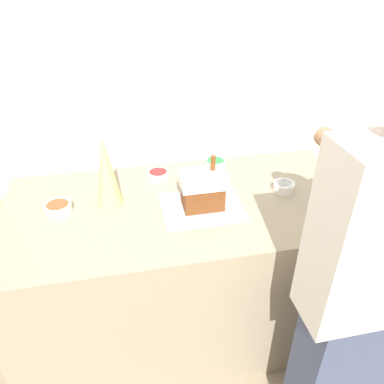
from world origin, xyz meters
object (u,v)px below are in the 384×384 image
at_px(gingerbread_house, 203,189).
at_px(candy_bowl_beside_tree, 215,163).
at_px(candy_bowl_center_rear, 324,183).
at_px(candy_bowl_near_tray_right, 58,208).
at_px(decorative_tree, 106,171).
at_px(person, 363,296).
at_px(candy_bowl_near_tray_left, 158,174).
at_px(baking_tray, 202,207).
at_px(candy_bowl_front_corner, 284,187).

distance_m(gingerbread_house, candy_bowl_beside_tree, 0.43).
relative_size(candy_bowl_beside_tree, candy_bowl_center_rear, 1.05).
relative_size(gingerbread_house, candy_bowl_near_tray_right, 2.01).
xyz_separation_m(gingerbread_house, decorative_tree, (-0.44, 0.13, 0.07)).
bearing_deg(candy_bowl_near_tray_right, decorative_tree, 6.72).
distance_m(decorative_tree, person, 1.19).
xyz_separation_m(candy_bowl_near_tray_left, candy_bowl_center_rear, (0.84, -0.28, 0.00)).
xyz_separation_m(decorative_tree, candy_bowl_near_tray_left, (0.26, 0.20, -0.16)).
relative_size(baking_tray, gingerbread_house, 1.53).
xyz_separation_m(decorative_tree, candy_bowl_near_tray_right, (-0.24, -0.03, -0.15)).
height_order(baking_tray, candy_bowl_front_corner, candy_bowl_front_corner).
bearing_deg(candy_bowl_front_corner, decorative_tree, 175.33).
distance_m(baking_tray, gingerbread_house, 0.10).
relative_size(baking_tray, candy_bowl_front_corner, 3.69).
height_order(baking_tray, decorative_tree, decorative_tree).
relative_size(candy_bowl_center_rear, person, 0.07).
xyz_separation_m(candy_bowl_near_tray_right, person, (1.11, -0.77, -0.02)).
relative_size(candy_bowl_near_tray_left, candy_bowl_beside_tree, 0.95).
xyz_separation_m(baking_tray, person, (0.43, -0.67, 0.00)).
bearing_deg(gingerbread_house, candy_bowl_center_rear, 4.52).
bearing_deg(gingerbread_house, candy_bowl_near_tray_left, 117.59).
bearing_deg(candy_bowl_center_rear, candy_bowl_front_corner, 177.96).
bearing_deg(person, candy_bowl_near_tray_right, 145.34).
relative_size(decorative_tree, candy_bowl_center_rear, 3.05).
distance_m(candy_bowl_beside_tree, candy_bowl_center_rear, 0.61).
height_order(baking_tray, candy_bowl_near_tray_left, candy_bowl_near_tray_left).
distance_m(decorative_tree, candy_bowl_near_tray_right, 0.29).
bearing_deg(candy_bowl_front_corner, candy_bowl_near_tray_right, 177.80).
bearing_deg(person, candy_bowl_beside_tree, 104.25).
xyz_separation_m(gingerbread_house, candy_bowl_front_corner, (0.44, 0.06, -0.08)).
xyz_separation_m(gingerbread_house, candy_bowl_near_tray_left, (-0.17, 0.33, -0.09)).
relative_size(candy_bowl_beside_tree, candy_bowl_front_corner, 1.17).
bearing_deg(candy_bowl_near_tray_right, person, -34.66).
height_order(baking_tray, candy_bowl_beside_tree, candy_bowl_beside_tree).
distance_m(candy_bowl_near_tray_left, candy_bowl_beside_tree, 0.34).
distance_m(candy_bowl_beside_tree, candy_bowl_front_corner, 0.43).
relative_size(candy_bowl_front_corner, candy_bowl_center_rear, 0.90).
bearing_deg(candy_bowl_front_corner, candy_bowl_beside_tree, 130.10).
height_order(gingerbread_house, person, person).
xyz_separation_m(candy_bowl_near_tray_right, candy_bowl_center_rear, (1.35, -0.05, 0.00)).
relative_size(gingerbread_house, candy_bowl_beside_tree, 2.07).
distance_m(baking_tray, candy_bowl_front_corner, 0.45).
bearing_deg(candy_bowl_front_corner, candy_bowl_center_rear, -2.04).
height_order(decorative_tree, candy_bowl_beside_tree, decorative_tree).
height_order(decorative_tree, candy_bowl_near_tray_left, decorative_tree).
bearing_deg(candy_bowl_front_corner, person, -90.72).
bearing_deg(candy_bowl_near_tray_left, candy_bowl_beside_tree, 9.95).
xyz_separation_m(gingerbread_house, candy_bowl_near_tray_right, (-0.68, 0.10, -0.08)).
bearing_deg(candy_bowl_beside_tree, baking_tray, -113.08).
xyz_separation_m(candy_bowl_front_corner, person, (-0.01, -0.73, -0.02)).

